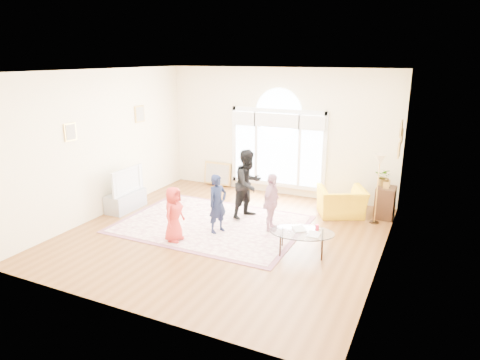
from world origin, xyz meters
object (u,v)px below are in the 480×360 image
at_px(television, 124,180).
at_px(coffee_table, 302,233).
at_px(area_rug, 212,224).
at_px(tv_console, 126,201).
at_px(armchair, 341,202).

xyz_separation_m(television, coffee_table, (4.41, -0.48, -0.31)).
xyz_separation_m(area_rug, tv_console, (-2.26, -0.04, 0.20)).
height_order(area_rug, tv_console, tv_console).
relative_size(area_rug, armchair, 3.63).
distance_m(television, armchair, 4.96).
bearing_deg(area_rug, coffee_table, -13.54).
bearing_deg(tv_console, television, 0.00).
bearing_deg(television, area_rug, 0.90).
relative_size(tv_console, television, 0.98).
relative_size(area_rug, television, 3.53).
bearing_deg(tv_console, coffee_table, -6.24).
relative_size(coffee_table, armchair, 1.31).
distance_m(area_rug, armchair, 2.94).
bearing_deg(coffee_table, armchair, 69.88).
bearing_deg(armchair, area_rug, 9.71).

